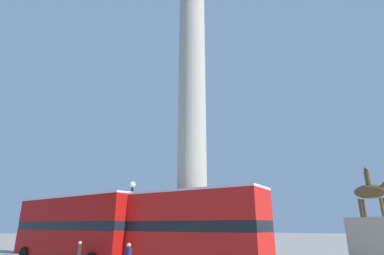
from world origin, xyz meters
The scene contains 6 objects.
monument_column centered at (0.00, 0.00, 8.97)m, with size 6.25×6.25×24.48m.
bus_a centered at (1.48, -3.49, 2.41)m, with size 10.19×3.00×4.36m.
bus_b centered at (-7.06, -4.16, 2.44)m, with size 11.47×3.23×4.43m.
equestrian_statue centered at (10.54, 5.76, 1.83)m, with size 3.58×3.05×6.28m.
street_lamp centered at (-3.74, -2.16, 3.17)m, with size 0.44×0.44×5.50m.
pedestrian_by_plinth centered at (-3.44, -6.31, 0.89)m, with size 0.45×0.38×1.62m.
Camera 1 is at (12.10, -17.83, 2.45)m, focal length 28.00 mm.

